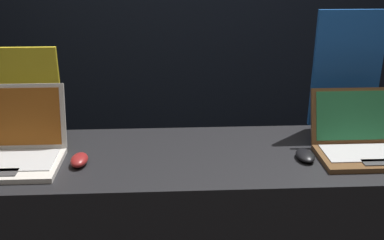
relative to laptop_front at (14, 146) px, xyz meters
name	(u,v)px	position (x,y,z in m)	size (l,w,h in m)	color
laptop_front	(14,146)	(0.00, 0.00, 0.00)	(0.37, 0.33, 0.28)	silver
mouse_front	(79,160)	(0.26, -0.05, -0.05)	(0.07, 0.11, 0.04)	maroon
promo_stand_front	(28,95)	(0.00, 0.25, 0.12)	(0.28, 0.07, 0.40)	black
laptop_back	(364,140)	(1.39, 0.00, -0.01)	(0.39, 0.31, 0.24)	brown
mouse_back	(305,155)	(1.14, -0.04, -0.05)	(0.07, 0.12, 0.03)	black
promo_stand_back	(346,74)	(1.39, 0.26, 0.20)	(0.30, 0.07, 0.54)	black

